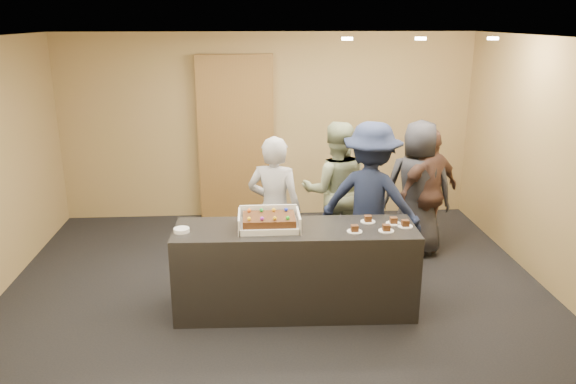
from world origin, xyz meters
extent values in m
plane|color=black|center=(0.00, 0.00, 0.00)|extent=(6.00, 6.00, 0.00)
plane|color=silver|center=(0.00, 0.00, 2.70)|extent=(6.00, 6.00, 0.00)
cube|color=#9E854C|center=(0.00, 2.50, 1.35)|extent=(6.00, 0.04, 2.70)
cube|color=#9E854C|center=(0.00, -2.50, 1.35)|extent=(6.00, 0.04, 2.70)
cube|color=#9E854C|center=(3.00, 0.00, 1.35)|extent=(0.04, 5.00, 2.70)
cube|color=black|center=(0.17, -0.47, 0.45)|extent=(2.42, 0.77, 0.90)
cube|color=brown|center=(-0.46, 2.41, 1.20)|extent=(1.09, 0.15, 2.40)
cube|color=white|center=(-0.09, -0.47, 0.93)|extent=(0.58, 0.41, 0.06)
cube|color=white|center=(-0.38, -0.47, 0.98)|extent=(0.02, 0.41, 0.16)
cube|color=white|center=(0.20, -0.47, 0.98)|extent=(0.02, 0.41, 0.16)
cube|color=white|center=(-0.09, -0.27, 0.99)|extent=(0.58, 0.02, 0.18)
cube|color=#3C1D0D|center=(-0.09, -0.47, 0.99)|extent=(0.51, 0.35, 0.07)
sphere|color=orange|center=(-0.28, -0.35, 1.05)|extent=(0.04, 0.04, 0.04)
sphere|color=green|center=(-0.16, -0.35, 1.05)|extent=(0.04, 0.04, 0.04)
sphere|color=gold|center=(-0.04, -0.35, 1.05)|extent=(0.04, 0.04, 0.04)
sphere|color=#192DD7|center=(0.09, -0.35, 1.05)|extent=(0.04, 0.04, 0.04)
sphere|color=yellow|center=(-0.28, -0.60, 1.05)|extent=(0.04, 0.04, 0.04)
sphere|color=purple|center=(-0.16, -0.60, 1.05)|extent=(0.04, 0.04, 0.04)
sphere|color=gold|center=(-0.04, -0.60, 1.05)|extent=(0.04, 0.04, 0.04)
sphere|color=green|center=(0.09, -0.60, 1.05)|extent=(0.04, 0.04, 0.04)
cylinder|color=white|center=(-0.94, -0.51, 0.92)|extent=(0.15, 0.15, 0.04)
cylinder|color=white|center=(0.74, -0.62, 0.90)|extent=(0.15, 0.15, 0.01)
cube|color=#3C1D0D|center=(0.74, -0.62, 0.94)|extent=(0.07, 0.06, 0.06)
cylinder|color=white|center=(0.92, -0.36, 0.90)|extent=(0.15, 0.15, 0.01)
cube|color=#3C1D0D|center=(0.92, -0.36, 0.94)|extent=(0.07, 0.06, 0.06)
cylinder|color=white|center=(1.05, -0.63, 0.90)|extent=(0.15, 0.15, 0.01)
cube|color=#3C1D0D|center=(1.05, -0.63, 0.94)|extent=(0.07, 0.06, 0.06)
cylinder|color=white|center=(1.17, -0.43, 0.90)|extent=(0.15, 0.15, 0.01)
cube|color=#3C1D0D|center=(1.17, -0.43, 0.94)|extent=(0.07, 0.06, 0.06)
cylinder|color=white|center=(1.26, -0.52, 0.90)|extent=(0.15, 0.15, 0.01)
cube|color=#3C1D0D|center=(1.26, -0.52, 0.94)|extent=(0.07, 0.06, 0.06)
imported|color=#A9A8AD|center=(0.00, 0.27, 0.84)|extent=(0.70, 0.57, 1.67)
imported|color=gray|center=(0.77, 0.86, 0.86)|extent=(0.86, 0.68, 1.71)
imported|color=#19213C|center=(1.09, 0.32, 0.90)|extent=(1.34, 1.10, 1.80)
imported|color=brown|center=(1.94, 0.88, 0.81)|extent=(1.02, 0.81, 1.62)
imported|color=#28282E|center=(1.82, 0.91, 0.86)|extent=(0.94, 0.72, 1.71)
cylinder|color=#FFEAC6|center=(0.80, 0.50, 2.67)|extent=(0.12, 0.12, 0.03)
cylinder|color=#FFEAC6|center=(1.60, 0.50, 2.67)|extent=(0.12, 0.12, 0.03)
cylinder|color=#FFEAC6|center=(2.40, 0.50, 2.67)|extent=(0.12, 0.12, 0.03)
camera|label=1|loc=(-0.25, -5.65, 2.89)|focal=35.00mm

